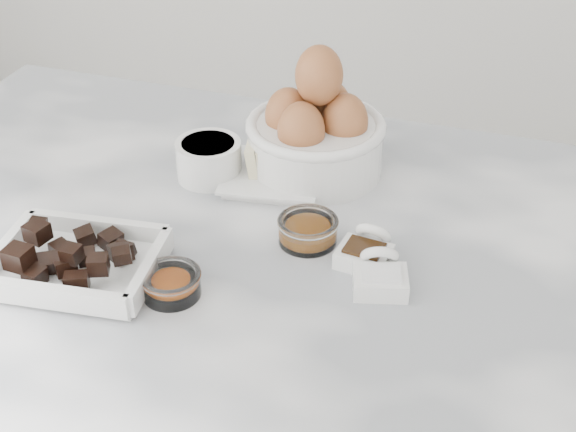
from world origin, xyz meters
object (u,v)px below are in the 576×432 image
(honey_bowl, at_px, (308,230))
(salt_spoon, at_px, (380,275))
(butter_plate, at_px, (272,168))
(egg_bowl, at_px, (316,132))
(chocolate_dish, at_px, (77,259))
(sugar_ramekin, at_px, (209,158))
(vanilla_spoon, at_px, (366,250))
(zest_bowl, at_px, (171,283))

(honey_bowl, xyz_separation_m, salt_spoon, (0.10, -0.06, -0.00))
(butter_plate, height_order, egg_bowl, egg_bowl)
(chocolate_dish, bearing_deg, sugar_ramekin, 76.82)
(chocolate_dish, height_order, vanilla_spoon, chocolate_dish)
(chocolate_dish, distance_m, honey_bowl, 0.28)
(sugar_ramekin, relative_size, salt_spoon, 1.05)
(chocolate_dish, height_order, salt_spoon, chocolate_dish)
(egg_bowl, distance_m, zest_bowl, 0.33)
(vanilla_spoon, bearing_deg, chocolate_dish, -157.19)
(chocolate_dish, relative_size, zest_bowl, 2.93)
(egg_bowl, bearing_deg, salt_spoon, -57.17)
(zest_bowl, distance_m, salt_spoon, 0.24)
(butter_plate, distance_m, egg_bowl, 0.08)
(honey_bowl, bearing_deg, chocolate_dish, -147.85)
(zest_bowl, bearing_deg, chocolate_dish, -179.47)
(honey_bowl, height_order, zest_bowl, honey_bowl)
(sugar_ramekin, xyz_separation_m, egg_bowl, (0.13, 0.06, 0.03))
(egg_bowl, bearing_deg, butter_plate, -136.30)
(butter_plate, bearing_deg, egg_bowl, 43.70)
(salt_spoon, bearing_deg, zest_bowl, -157.92)
(zest_bowl, relative_size, vanilla_spoon, 0.89)
(zest_bowl, xyz_separation_m, salt_spoon, (0.22, 0.09, -0.00))
(chocolate_dish, height_order, zest_bowl, chocolate_dish)
(egg_bowl, xyz_separation_m, salt_spoon, (0.15, -0.22, -0.04))
(butter_plate, bearing_deg, zest_bowl, -95.67)
(chocolate_dish, height_order, sugar_ramekin, sugar_ramekin)
(egg_bowl, bearing_deg, chocolate_dish, -121.50)
(zest_bowl, bearing_deg, egg_bowl, 76.68)
(egg_bowl, height_order, zest_bowl, egg_bowl)
(salt_spoon, bearing_deg, honey_bowl, 151.19)
(butter_plate, xyz_separation_m, sugar_ramekin, (-0.09, -0.02, 0.01))
(butter_plate, bearing_deg, sugar_ramekin, -168.14)
(butter_plate, relative_size, salt_spoon, 1.76)
(sugar_ramekin, bearing_deg, butter_plate, 11.86)
(chocolate_dish, distance_m, salt_spoon, 0.35)
(zest_bowl, bearing_deg, vanilla_spoon, 33.95)
(chocolate_dish, xyz_separation_m, zest_bowl, (0.12, 0.00, -0.01))
(egg_bowl, height_order, salt_spoon, egg_bowl)
(chocolate_dish, bearing_deg, salt_spoon, 14.92)
(butter_plate, distance_m, zest_bowl, 0.27)
(sugar_ramekin, xyz_separation_m, vanilla_spoon, (0.25, -0.12, -0.01))
(butter_plate, bearing_deg, honey_bowl, -53.98)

